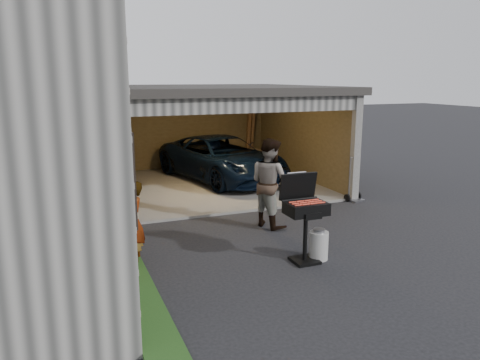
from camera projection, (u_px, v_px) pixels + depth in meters
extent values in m
plane|color=black|center=(280.00, 275.00, 7.60)|extent=(80.00, 80.00, 0.00)
cube|color=#193814|center=(155.00, 330.00, 5.87)|extent=(0.50, 8.00, 0.06)
cube|color=#605E59|center=(204.00, 185.00, 13.76)|extent=(6.50, 6.00, 0.06)
cube|color=#44371F|center=(178.00, 130.00, 16.13)|extent=(6.50, 0.15, 2.70)
cube|color=#44371F|center=(300.00, 136.00, 14.63)|extent=(0.15, 6.00, 2.70)
cube|color=#44371F|center=(88.00, 147.00, 12.33)|extent=(0.15, 6.00, 2.70)
cube|color=#2D2B28|center=(202.00, 90.00, 13.16)|extent=(6.80, 6.30, 0.20)
cube|color=#474744|center=(241.00, 105.00, 10.58)|extent=(6.50, 0.16, 0.36)
cube|color=#BCB6AC|center=(223.00, 99.00, 11.66)|extent=(6.00, 2.40, 0.06)
cube|color=#474744|center=(356.00, 149.00, 11.94)|extent=(0.20, 0.18, 2.70)
cube|color=olive|center=(106.00, 169.00, 14.77)|extent=(0.60, 0.50, 0.50)
cube|color=olive|center=(105.00, 154.00, 14.67)|extent=(0.50, 0.45, 0.45)
cube|color=olive|center=(252.00, 158.00, 16.48)|extent=(0.55, 0.50, 0.60)
cube|color=brown|center=(251.00, 132.00, 16.91)|extent=(0.24, 0.43, 2.20)
imported|color=black|center=(222.00, 160.00, 14.24)|extent=(3.26, 5.18, 1.33)
imported|color=#ACBCD8|center=(134.00, 223.00, 7.93)|extent=(0.46, 0.59, 1.44)
imported|color=#492C1D|center=(270.00, 183.00, 9.91)|extent=(0.96, 1.10, 1.90)
cube|color=black|center=(304.00, 260.00, 8.12)|extent=(0.44, 0.44, 0.05)
cylinder|color=black|center=(305.00, 236.00, 8.03)|extent=(0.07, 0.07, 0.87)
cube|color=black|center=(306.00, 208.00, 7.92)|extent=(0.69, 0.48, 0.21)
cube|color=#59595B|center=(306.00, 203.00, 7.90)|extent=(0.62, 0.42, 0.02)
cube|color=black|center=(298.00, 186.00, 8.12)|extent=(0.69, 0.12, 0.48)
cylinder|color=#B2B2AD|center=(319.00, 245.00, 8.20)|extent=(0.37, 0.37, 0.50)
cube|color=brown|center=(125.00, 250.00, 7.43)|extent=(0.23, 0.82, 0.91)
cube|color=slate|center=(356.00, 200.00, 12.09)|extent=(0.43, 0.33, 0.04)
cylinder|color=black|center=(347.00, 198.00, 12.05)|extent=(0.10, 0.20, 0.20)
cylinder|color=black|center=(358.00, 195.00, 12.30)|extent=(0.10, 0.20, 0.20)
cylinder|color=slate|center=(349.00, 179.00, 11.97)|extent=(0.03, 0.03, 1.14)
cylinder|color=slate|center=(358.00, 177.00, 12.16)|extent=(0.03, 0.03, 1.14)
cylinder|color=slate|center=(355.00, 157.00, 11.95)|extent=(0.32, 0.12, 0.03)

